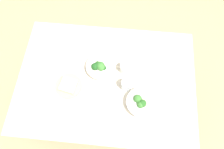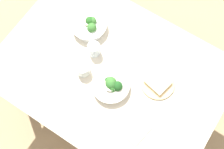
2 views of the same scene
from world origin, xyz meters
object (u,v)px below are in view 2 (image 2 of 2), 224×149
object	(u,v)px
water_glass_side	(83,69)
napkin_folded_upper	(131,125)
table_knife_right	(165,145)
table_knife_left	(118,43)
broccoli_bowl_near	(111,85)
broccoli_bowl_far	(89,25)
water_glass_center	(94,49)
bread_side_plate	(158,83)
fork_by_far_bowl	(140,62)

from	to	relation	value
water_glass_side	napkin_folded_upper	world-z (taller)	water_glass_side
table_knife_right	water_glass_side	bearing A→B (deg)	98.65
water_glass_side	table_knife_left	size ratio (longest dim) A/B	0.46
table_knife_left	napkin_folded_upper	distance (m)	0.52
broccoli_bowl_near	water_glass_side	size ratio (longest dim) A/B	2.68
broccoli_bowl_far	water_glass_center	bearing A→B (deg)	-46.16
broccoli_bowl_near	table_knife_left	world-z (taller)	broccoli_bowl_near
broccoli_bowl_far	bread_side_plate	distance (m)	0.56
fork_by_far_bowl	napkin_folded_upper	xyz separation A→B (m)	(0.16, -0.36, 0.00)
napkin_folded_upper	water_glass_side	bearing A→B (deg)	163.35
bread_side_plate	table_knife_left	bearing A→B (deg)	164.13
broccoli_bowl_near	fork_by_far_bowl	xyz separation A→B (m)	(0.06, 0.23, -0.03)
water_glass_center	fork_by_far_bowl	distance (m)	0.29
broccoli_bowl_near	broccoli_bowl_far	bearing A→B (deg)	142.00
table_knife_right	bread_side_plate	bearing A→B (deg)	55.60
table_knife_left	water_glass_center	bearing A→B (deg)	-85.63
broccoli_bowl_near	bread_side_plate	world-z (taller)	broccoli_bowl_near
water_glass_side	fork_by_far_bowl	size ratio (longest dim) A/B	0.87
broccoli_bowl_far	water_glass_center	size ratio (longest dim) A/B	2.48
bread_side_plate	table_knife_right	bearing A→B (deg)	-53.12
broccoli_bowl_far	table_knife_left	xyz separation A→B (m)	(0.21, 0.01, -0.03)
broccoli_bowl_far	fork_by_far_bowl	size ratio (longest dim) A/B	2.35
broccoli_bowl_far	broccoli_bowl_near	size ratio (longest dim) A/B	1.01
broccoli_bowl_far	table_knife_right	world-z (taller)	broccoli_bowl_far
water_glass_center	broccoli_bowl_far	bearing A→B (deg)	133.84
fork_by_far_bowl	table_knife_right	distance (m)	0.52
water_glass_center	napkin_folded_upper	world-z (taller)	water_glass_center
broccoli_bowl_near	bread_side_plate	distance (m)	0.28
bread_side_plate	water_glass_side	world-z (taller)	water_glass_side
water_glass_center	napkin_folded_upper	bearing A→B (deg)	-31.65
water_glass_center	napkin_folded_upper	xyz separation A→B (m)	(0.43, -0.26, -0.04)
bread_side_plate	napkin_folded_upper	world-z (taller)	bread_side_plate
fork_by_far_bowl	broccoli_bowl_near	bearing A→B (deg)	-135.35
broccoli_bowl_far	water_glass_center	xyz separation A→B (m)	(0.12, -0.12, 0.01)
broccoli_bowl_near	table_knife_left	bearing A→B (deg)	114.37
water_glass_side	broccoli_bowl_near	bearing A→B (deg)	1.81
bread_side_plate	table_knife_right	distance (m)	0.36
napkin_folded_upper	fork_by_far_bowl	bearing A→B (deg)	113.49
fork_by_far_bowl	bread_side_plate	bearing A→B (deg)	-52.11
water_glass_side	table_knife_right	bearing A→B (deg)	-10.06
broccoli_bowl_near	napkin_folded_upper	size ratio (longest dim) A/B	1.10
bread_side_plate	table_knife_left	distance (m)	0.36
fork_by_far_bowl	table_knife_left	bearing A→B (deg)	138.08
table_knife_right	napkin_folded_upper	distance (m)	0.22
bread_side_plate	water_glass_center	world-z (taller)	water_glass_center
broccoli_bowl_near	bread_side_plate	bearing A→B (deg)	37.54
fork_by_far_bowl	napkin_folded_upper	bearing A→B (deg)	-97.51
table_knife_left	table_knife_right	bearing A→B (deg)	4.43
broccoli_bowl_far	water_glass_side	distance (m)	0.30
broccoli_bowl_far	table_knife_left	size ratio (longest dim) A/B	1.25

